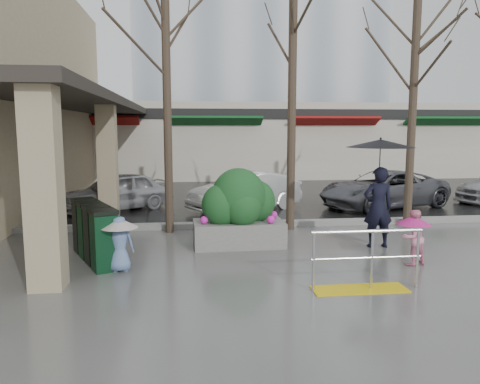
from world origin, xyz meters
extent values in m
plane|color=#51514F|center=(0.00, 0.00, 0.00)|extent=(120.00, 120.00, 0.00)
cube|color=black|center=(0.00, 22.00, 0.01)|extent=(120.00, 36.00, 0.01)
cube|color=gray|center=(0.00, 4.00, 0.07)|extent=(120.00, 0.30, 0.15)
cube|color=#2D2823|center=(-4.80, 8.00, 3.62)|extent=(2.80, 18.00, 0.25)
cube|color=tan|center=(-3.90, -0.50, 1.75)|extent=(0.55, 0.55, 3.50)
cube|color=tan|center=(-3.90, 6.00, 1.75)|extent=(0.55, 0.55, 3.50)
cube|color=beige|center=(2.00, 18.00, 2.00)|extent=(34.00, 6.00, 4.00)
cube|color=maroon|center=(-6.00, 15.10, 2.85)|extent=(4.50, 1.68, 0.87)
cube|color=#0F4C1E|center=(0.00, 15.10, 2.85)|extent=(4.50, 1.68, 0.87)
cube|color=maroon|center=(6.00, 15.10, 2.85)|extent=(4.50, 1.68, 0.87)
cube|color=#0F4C1E|center=(12.00, 15.10, 2.85)|extent=(4.50, 1.68, 0.87)
cube|color=black|center=(2.00, 15.10, 3.40)|extent=(34.00, 0.35, 0.50)
cube|color=#8C99A8|center=(4.00, 30.00, 12.50)|extent=(18.00, 12.00, 25.00)
cube|color=yellow|center=(1.30, -1.20, 0.01)|extent=(1.60, 0.50, 0.02)
cylinder|color=silver|center=(0.50, -1.20, 0.50)|extent=(0.05, 0.05, 1.00)
cylinder|color=silver|center=(1.50, -1.20, 0.50)|extent=(0.05, 0.05, 1.00)
cylinder|color=silver|center=(2.30, -1.20, 0.50)|extent=(0.05, 0.05, 1.00)
cylinder|color=silver|center=(1.40, -1.20, 1.00)|extent=(1.90, 0.06, 0.06)
cylinder|color=silver|center=(1.40, -1.20, 0.55)|extent=(1.90, 0.04, 0.04)
cylinder|color=#382B21|center=(-2.00, 3.60, 3.40)|extent=(0.22, 0.22, 6.80)
cylinder|color=#382B21|center=(1.20, 3.60, 3.50)|extent=(0.22, 0.22, 7.00)
cylinder|color=#382B21|center=(4.50, 3.60, 3.25)|extent=(0.22, 0.22, 6.50)
imported|color=black|center=(2.74, 1.51, 0.92)|extent=(0.69, 0.48, 1.83)
cylinder|color=black|center=(2.74, 1.51, 1.86)|extent=(0.02, 0.02, 1.16)
cone|color=black|center=(2.74, 1.51, 2.35)|extent=(1.52, 1.52, 0.18)
sphere|color=black|center=(2.74, 1.51, 2.46)|extent=(0.05, 0.05, 0.05)
imported|color=#FE9BBE|center=(2.87, 0.09, 0.55)|extent=(0.64, 0.57, 1.11)
cylinder|color=black|center=(2.87, 0.09, 0.76)|extent=(0.02, 0.02, 0.48)
cone|color=#D22184|center=(2.87, 0.09, 0.91)|extent=(0.67, 0.67, 0.18)
sphere|color=black|center=(2.87, 0.09, 1.02)|extent=(0.05, 0.05, 0.05)
imported|color=#6682B6|center=(-2.82, 0.32, 0.53)|extent=(0.53, 0.36, 1.06)
cylinder|color=black|center=(-2.82, 0.32, 0.77)|extent=(0.02, 0.02, 0.49)
cone|color=beige|center=(-2.82, 0.32, 0.93)|extent=(0.70, 0.70, 0.18)
sphere|color=black|center=(-2.82, 0.32, 1.04)|extent=(0.05, 0.05, 0.05)
cube|color=slate|center=(-0.38, 1.99, 0.29)|extent=(2.08, 1.08, 0.57)
ellipsoid|color=#164621|center=(-0.38, 1.99, 1.14)|extent=(1.26, 1.13, 1.32)
sphere|color=#164621|center=(-0.78, 1.88, 0.98)|extent=(0.90, 0.90, 0.90)
sphere|color=#164621|center=(0.02, 2.16, 1.00)|extent=(0.96, 0.96, 0.96)
cube|color=#0B341B|center=(-3.11, 0.41, 0.54)|extent=(0.59, 0.59, 1.09)
cube|color=black|center=(-3.11, 0.41, 1.13)|extent=(0.63, 0.63, 0.08)
cube|color=black|center=(-3.34, 0.90, 0.54)|extent=(0.59, 0.59, 1.09)
cube|color=black|center=(-3.34, 0.90, 1.13)|extent=(0.63, 0.63, 0.08)
cube|color=#0B3416|center=(-3.56, 1.40, 0.54)|extent=(0.59, 0.59, 1.09)
cube|color=black|center=(-3.56, 1.40, 1.13)|extent=(0.63, 0.63, 0.08)
cube|color=black|center=(-3.78, 1.89, 0.54)|extent=(0.59, 0.59, 1.09)
cube|color=black|center=(-3.78, 1.89, 1.13)|extent=(0.63, 0.63, 0.08)
imported|color=#AEAEB3|center=(-3.82, 7.04, 0.63)|extent=(3.90, 3.28, 1.26)
imported|color=white|center=(0.38, 6.58, 0.63)|extent=(3.99, 3.02, 1.26)
imported|color=slate|center=(5.11, 6.62, 0.63)|extent=(4.97, 3.44, 1.26)
camera|label=1|loc=(-1.57, -8.46, 2.69)|focal=35.00mm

